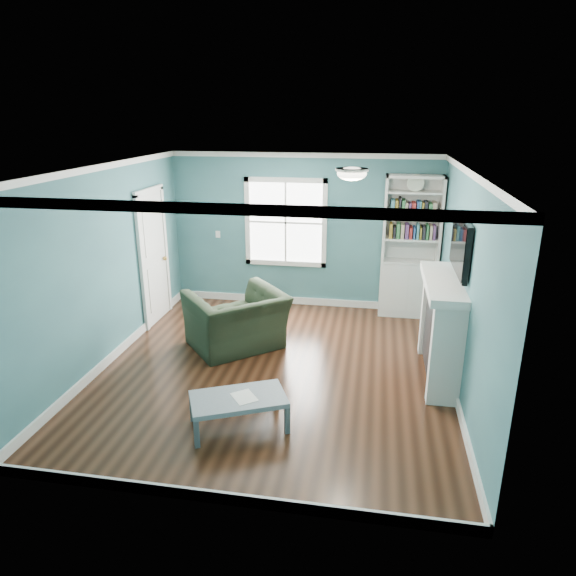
# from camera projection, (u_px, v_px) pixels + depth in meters

# --- Properties ---
(floor) EXTENTS (5.00, 5.00, 0.00)m
(floor) POSITION_uv_depth(u_px,v_px,m) (275.00, 369.00, 6.76)
(floor) COLOR black
(floor) RESTS_ON ground
(room_walls) EXTENTS (5.00, 5.00, 5.00)m
(room_walls) POSITION_uv_depth(u_px,v_px,m) (274.00, 253.00, 6.25)
(room_walls) COLOR #35616C
(room_walls) RESTS_ON ground
(trim) EXTENTS (4.50, 5.00, 2.60)m
(trim) POSITION_uv_depth(u_px,v_px,m) (274.00, 280.00, 6.36)
(trim) COLOR white
(trim) RESTS_ON ground
(window) EXTENTS (1.40, 0.06, 1.50)m
(window) POSITION_uv_depth(u_px,v_px,m) (286.00, 223.00, 8.65)
(window) COLOR white
(window) RESTS_ON room_walls
(bookshelf) EXTENTS (0.90, 0.35, 2.31)m
(bookshelf) POSITION_uv_depth(u_px,v_px,m) (409.00, 261.00, 8.32)
(bookshelf) COLOR silver
(bookshelf) RESTS_ON ground
(fireplace) EXTENTS (0.44, 1.58, 1.30)m
(fireplace) POSITION_uv_depth(u_px,v_px,m) (441.00, 330.00, 6.40)
(fireplace) COLOR black
(fireplace) RESTS_ON ground
(tv) EXTENTS (0.06, 1.10, 0.65)m
(tv) POSITION_uv_depth(u_px,v_px,m) (461.00, 245.00, 6.03)
(tv) COLOR black
(tv) RESTS_ON fireplace
(door) EXTENTS (0.12, 0.98, 2.17)m
(door) POSITION_uv_depth(u_px,v_px,m) (154.00, 256.00, 8.08)
(door) COLOR silver
(door) RESTS_ON ground
(ceiling_fixture) EXTENTS (0.38, 0.38, 0.15)m
(ceiling_fixture) POSITION_uv_depth(u_px,v_px,m) (352.00, 173.00, 5.88)
(ceiling_fixture) COLOR white
(ceiling_fixture) RESTS_ON room_walls
(light_switch) EXTENTS (0.08, 0.01, 0.12)m
(light_switch) POSITION_uv_depth(u_px,v_px,m) (218.00, 234.00, 8.93)
(light_switch) COLOR white
(light_switch) RESTS_ON room_walls
(recliner) EXTENTS (1.48, 1.43, 1.10)m
(recliner) POSITION_uv_depth(u_px,v_px,m) (236.00, 311.00, 7.24)
(recliner) COLOR black
(recliner) RESTS_ON ground
(coffee_table) EXTENTS (1.13, 0.91, 0.36)m
(coffee_table) POSITION_uv_depth(u_px,v_px,m) (238.00, 401.00, 5.42)
(coffee_table) COLOR #434A51
(coffee_table) RESTS_ON ground
(paper_sheet) EXTENTS (0.34, 0.35, 0.00)m
(paper_sheet) POSITION_uv_depth(u_px,v_px,m) (244.00, 397.00, 5.40)
(paper_sheet) COLOR white
(paper_sheet) RESTS_ON coffee_table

